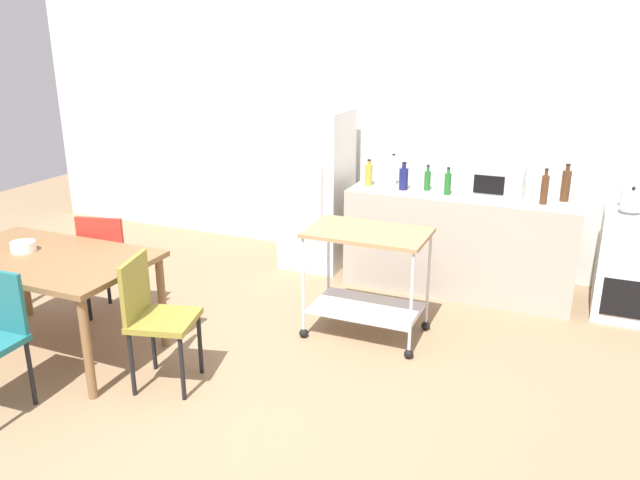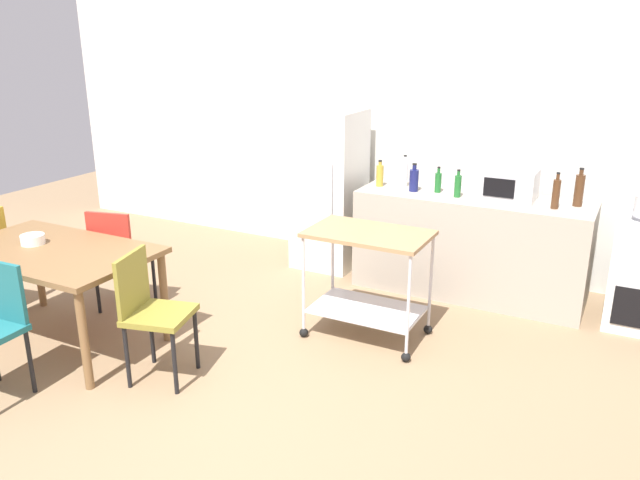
{
  "view_description": "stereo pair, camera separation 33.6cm",
  "coord_description": "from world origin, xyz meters",
  "px_view_note": "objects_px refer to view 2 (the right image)",
  "views": [
    {
      "loc": [
        1.86,
        -2.86,
        2.28
      ],
      "look_at": [
        0.13,
        1.2,
        0.8
      ],
      "focal_mm": 35.49,
      "sensor_mm": 36.0,
      "label": 1
    },
    {
      "loc": [
        2.17,
        -2.72,
        2.28
      ],
      "look_at": [
        0.13,
        1.2,
        0.8
      ],
      "focal_mm": 35.49,
      "sensor_mm": 36.0,
      "label": 2
    }
  ],
  "objects_px": {
    "kitchen_cart": "(368,267)",
    "bottle_sparkling_water": "(458,186)",
    "bottle_wine": "(438,182)",
    "bottle_sesame_oil": "(556,193)",
    "microwave": "(508,184)",
    "fruit_bowl": "(33,239)",
    "bottle_vinegar": "(405,174)",
    "chair_olive": "(150,307)",
    "dining_table": "(52,259)",
    "refrigerator": "(329,189)",
    "bottle_hot_sauce": "(414,180)",
    "chair_red": "(119,252)",
    "bottle_olive_oil": "(380,175)",
    "bottle_soy_sauce": "(579,190)"
  },
  "relations": [
    {
      "from": "kitchen_cart",
      "to": "bottle_wine",
      "type": "xyz_separation_m",
      "value": [
        0.15,
        1.2,
        0.42
      ]
    },
    {
      "from": "bottle_vinegar",
      "to": "microwave",
      "type": "xyz_separation_m",
      "value": [
        0.94,
        -0.03,
        0.01
      ]
    },
    {
      "from": "refrigerator",
      "to": "bottle_sesame_oil",
      "type": "bearing_deg",
      "value": -4.82
    },
    {
      "from": "dining_table",
      "to": "kitchen_cart",
      "type": "height_order",
      "value": "kitchen_cart"
    },
    {
      "from": "kitchen_cart",
      "to": "bottle_hot_sauce",
      "type": "xyz_separation_m",
      "value": [
        -0.06,
        1.14,
        0.43
      ]
    },
    {
      "from": "refrigerator",
      "to": "bottle_sparkling_water",
      "type": "xyz_separation_m",
      "value": [
        1.33,
        -0.18,
        0.23
      ]
    },
    {
      "from": "dining_table",
      "to": "microwave",
      "type": "distance_m",
      "value": 3.68
    },
    {
      "from": "kitchen_cart",
      "to": "bottle_wine",
      "type": "bearing_deg",
      "value": 83.09
    },
    {
      "from": "bottle_soy_sauce",
      "to": "chair_olive",
      "type": "bearing_deg",
      "value": -132.89
    },
    {
      "from": "chair_red",
      "to": "bottle_wine",
      "type": "relative_size",
      "value": 3.87
    },
    {
      "from": "chair_olive",
      "to": "bottle_sparkling_water",
      "type": "bearing_deg",
      "value": -44.69
    },
    {
      "from": "bottle_vinegar",
      "to": "bottle_sparkling_water",
      "type": "distance_m",
      "value": 0.56
    },
    {
      "from": "bottle_wine",
      "to": "fruit_bowl",
      "type": "xyz_separation_m",
      "value": [
        -2.38,
        -2.35,
        -0.21
      ]
    },
    {
      "from": "bottle_olive_oil",
      "to": "bottle_sparkling_water",
      "type": "height_order",
      "value": "same"
    },
    {
      "from": "chair_red",
      "to": "bottle_wine",
      "type": "height_order",
      "value": "bottle_wine"
    },
    {
      "from": "bottle_wine",
      "to": "kitchen_cart",
      "type": "bearing_deg",
      "value": -96.91
    },
    {
      "from": "bottle_hot_sauce",
      "to": "bottle_soy_sauce",
      "type": "bearing_deg",
      "value": 6.13
    },
    {
      "from": "chair_red",
      "to": "bottle_sparkling_water",
      "type": "height_order",
      "value": "bottle_sparkling_water"
    },
    {
      "from": "bottle_wine",
      "to": "bottle_sesame_oil",
      "type": "bearing_deg",
      "value": -4.7
    },
    {
      "from": "chair_red",
      "to": "bottle_vinegar",
      "type": "height_order",
      "value": "bottle_vinegar"
    },
    {
      "from": "dining_table",
      "to": "microwave",
      "type": "xyz_separation_m",
      "value": [
        2.76,
        2.41,
        0.36
      ]
    },
    {
      "from": "kitchen_cart",
      "to": "bottle_olive_oil",
      "type": "xyz_separation_m",
      "value": [
        -0.4,
        1.17,
        0.43
      ]
    },
    {
      "from": "bottle_hot_sauce",
      "to": "bottle_sparkling_water",
      "type": "relative_size",
      "value": 1.04
    },
    {
      "from": "chair_olive",
      "to": "bottle_olive_oil",
      "type": "height_order",
      "value": "bottle_olive_oil"
    },
    {
      "from": "bottle_vinegar",
      "to": "bottle_sparkling_water",
      "type": "relative_size",
      "value": 1.21
    },
    {
      "from": "microwave",
      "to": "bottle_olive_oil",
      "type": "bearing_deg",
      "value": -176.45
    },
    {
      "from": "bottle_vinegar",
      "to": "bottle_hot_sauce",
      "type": "height_order",
      "value": "bottle_vinegar"
    },
    {
      "from": "kitchen_cart",
      "to": "dining_table",
      "type": "bearing_deg",
      "value": -149.95
    },
    {
      "from": "chair_red",
      "to": "bottle_olive_oil",
      "type": "distance_m",
      "value": 2.39
    },
    {
      "from": "bottle_sesame_oil",
      "to": "chair_red",
      "type": "bearing_deg",
      "value": -152.69
    },
    {
      "from": "bottle_soy_sauce",
      "to": "bottle_vinegar",
      "type": "bearing_deg",
      "value": -179.51
    },
    {
      "from": "microwave",
      "to": "fruit_bowl",
      "type": "height_order",
      "value": "microwave"
    },
    {
      "from": "bottle_vinegar",
      "to": "bottle_wine",
      "type": "distance_m",
      "value": 0.35
    },
    {
      "from": "chair_red",
      "to": "refrigerator",
      "type": "bearing_deg",
      "value": -134.03
    },
    {
      "from": "bottle_sparkling_water",
      "to": "refrigerator",
      "type": "bearing_deg",
      "value": 172.25
    },
    {
      "from": "microwave",
      "to": "dining_table",
      "type": "bearing_deg",
      "value": -138.84
    },
    {
      "from": "microwave",
      "to": "bottle_hot_sauce",
      "type": "bearing_deg",
      "value": -172.47
    },
    {
      "from": "dining_table",
      "to": "bottle_sesame_oil",
      "type": "height_order",
      "value": "bottle_sesame_oil"
    },
    {
      "from": "bottle_vinegar",
      "to": "fruit_bowl",
      "type": "relative_size",
      "value": 1.67
    },
    {
      "from": "refrigerator",
      "to": "dining_table",
      "type": "bearing_deg",
      "value": -112.87
    },
    {
      "from": "dining_table",
      "to": "bottle_hot_sauce",
      "type": "bearing_deg",
      "value": 49.64
    },
    {
      "from": "dining_table",
      "to": "bottle_sesame_oil",
      "type": "bearing_deg",
      "value": 35.83
    },
    {
      "from": "bottle_olive_oil",
      "to": "bottle_sparkling_water",
      "type": "bearing_deg",
      "value": -4.47
    },
    {
      "from": "refrigerator",
      "to": "bottle_vinegar",
      "type": "distance_m",
      "value": 0.82
    },
    {
      "from": "chair_olive",
      "to": "bottle_sesame_oil",
      "type": "relative_size",
      "value": 2.99
    },
    {
      "from": "bottle_olive_oil",
      "to": "bottle_hot_sauce",
      "type": "height_order",
      "value": "bottle_hot_sauce"
    },
    {
      "from": "kitchen_cart",
      "to": "bottle_sparkling_water",
      "type": "distance_m",
      "value": 1.24
    },
    {
      "from": "chair_olive",
      "to": "chair_red",
      "type": "relative_size",
      "value": 1.0
    },
    {
      "from": "bottle_olive_oil",
      "to": "bottle_soy_sauce",
      "type": "xyz_separation_m",
      "value": [
        1.7,
        0.11,
        0.03
      ]
    },
    {
      "from": "refrigerator",
      "to": "fruit_bowl",
      "type": "height_order",
      "value": "refrigerator"
    }
  ]
}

